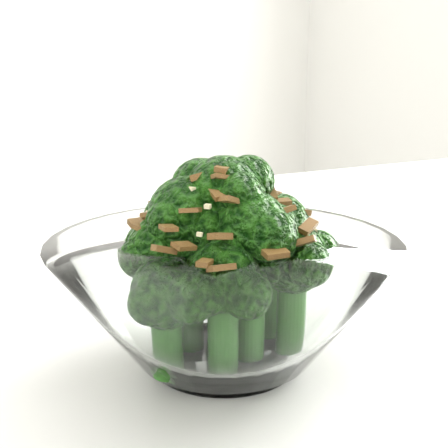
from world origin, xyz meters
TOP-DOWN VIEW (x-y plane):
  - table at (0.00, 0.06)m, footprint 1.33×1.02m
  - broccoli_dish at (-0.16, -0.05)m, footprint 0.21×0.21m

SIDE VIEW (x-z plane):
  - table at x=0.00m, z-range 0.31..1.06m
  - broccoli_dish at x=-0.16m, z-range 0.74..0.86m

